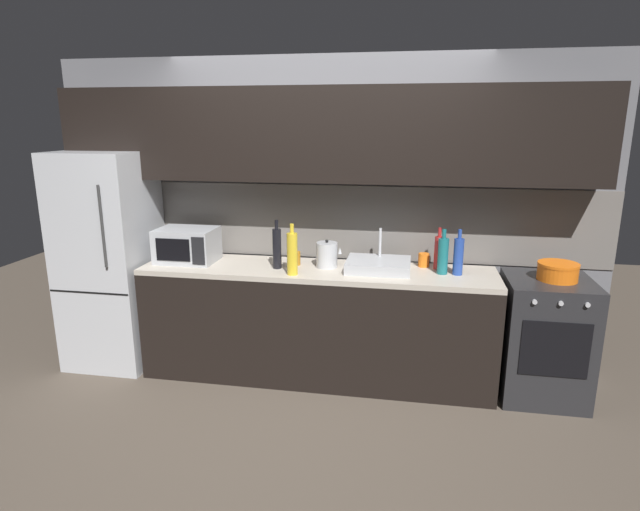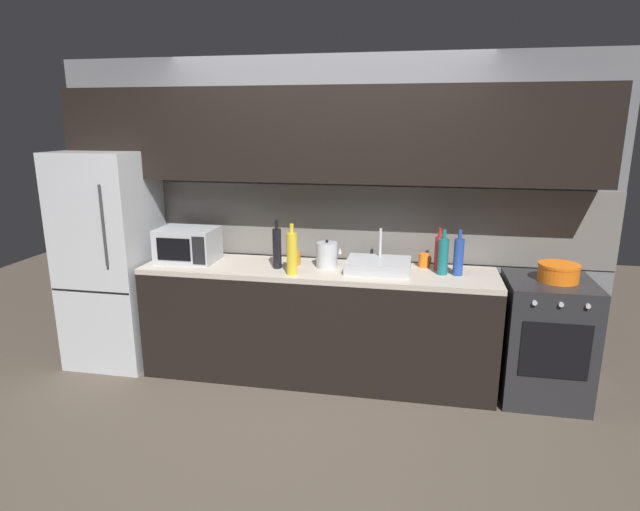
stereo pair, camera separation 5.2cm
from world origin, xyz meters
The scene contains 16 objects.
ground_plane centered at (0.00, 0.00, 0.00)m, with size 10.00×10.00×0.00m, color #4C4238.
back_wall centered at (0.00, 1.20, 1.55)m, with size 4.46×0.44×2.50m.
counter_run centered at (0.00, 0.90, 0.45)m, with size 2.72×0.60×0.90m.
refrigerator centered at (-1.74, 0.90, 0.89)m, with size 0.68×0.69×1.77m.
oven_range centered at (1.70, 0.90, 0.45)m, with size 0.60×0.62×0.90m.
microwave centered at (-1.06, 0.92, 1.04)m, with size 0.46×0.35×0.27m.
sink_basin centered at (0.47, 0.93, 0.94)m, with size 0.48×0.38×0.30m.
kettle centered at (0.07, 0.95, 1.00)m, with size 0.20×0.16×0.22m.
wine_bottle_dark centered at (-0.30, 0.85, 1.06)m, with size 0.07×0.07×0.38m.
wine_bottle_blue centered at (1.05, 0.92, 1.04)m, with size 0.07×0.07×0.34m.
wine_bottle_red centered at (0.92, 1.05, 1.03)m, with size 0.07×0.07×0.32m.
wine_bottle_teal centered at (0.94, 0.92, 1.04)m, with size 0.08×0.08×0.34m.
wine_bottle_yellow centered at (-0.15, 0.70, 1.06)m, with size 0.08×0.08×0.38m.
mug_amber centered at (-0.19, 0.97, 0.95)m, with size 0.09×0.09×0.10m, color #B27019.
mug_orange centered at (0.81, 1.10, 0.95)m, with size 0.09×0.09×0.10m, color orange.
cooking_pot centered at (1.74, 0.90, 0.96)m, with size 0.28×0.28×0.13m.
Camera 1 is at (0.71, -2.90, 1.99)m, focal length 29.31 mm.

